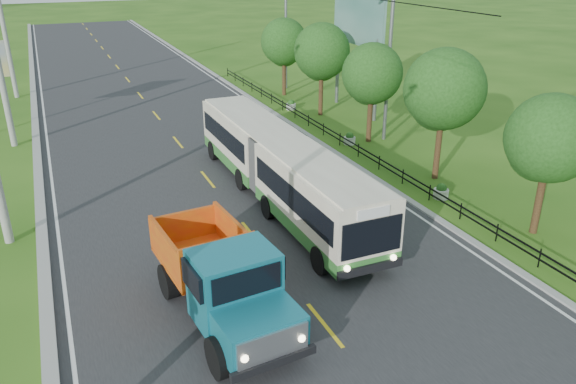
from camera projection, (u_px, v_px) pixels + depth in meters
ground at (325, 325)px, 15.88m from camera, size 240.00×240.00×0.00m
road at (170, 132)px, 32.74m from camera, size 14.00×120.00×0.02m
curb_left at (37, 147)px, 30.09m from camera, size 0.40×120.00×0.15m
curb_right at (283, 119)px, 35.33m from camera, size 0.30×120.00×0.10m
edge_line_left at (48, 147)px, 30.31m from camera, size 0.12×120.00×0.00m
edge_line_right at (275, 120)px, 35.16m from camera, size 0.12×120.00×0.00m
centre_dash at (325, 325)px, 15.87m from camera, size 0.12×2.20×0.00m
railing_right at (340, 140)px, 30.48m from camera, size 0.04×40.00×0.60m
pole_far at (4, 25)px, 38.69m from camera, size 3.51×0.32×10.00m
tree_second at (548, 142)px, 19.88m from camera, size 3.18×3.26×5.30m
tree_third at (443, 93)px, 24.76m from camera, size 3.60×3.62×6.00m
tree_fourth at (372, 76)px, 29.98m from camera, size 3.24×3.31×5.40m
tree_fifth at (322, 54)px, 34.93m from camera, size 3.48×3.52×5.80m
tree_back at (284, 44)px, 40.07m from camera, size 3.30×3.36×5.50m
streetlight_mid at (387, 51)px, 29.63m from camera, size 3.02×0.20×9.07m
streetlight_far at (284, 23)px, 41.44m from camera, size 3.02×0.20×9.07m
planter_near at (441, 192)px, 23.96m from camera, size 0.64×0.64×0.67m
planter_mid at (350, 139)px, 30.71m from camera, size 0.64×0.64×0.67m
planter_far at (291, 105)px, 37.45m from camera, size 0.64×0.64×0.67m
billboard_right at (358, 28)px, 35.12m from camera, size 0.24×6.00×7.30m
bus at (279, 164)px, 23.13m from camera, size 2.50×14.46×2.79m
dump_truck at (223, 275)px, 15.61m from camera, size 2.91×6.33×2.58m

